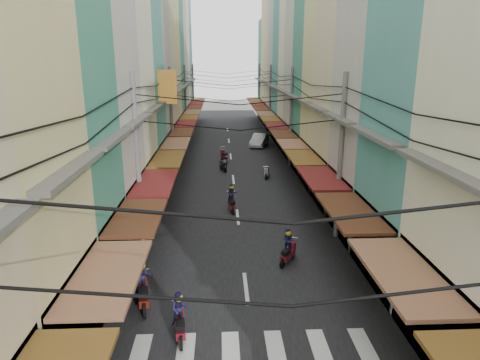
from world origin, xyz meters
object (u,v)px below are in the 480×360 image
object	(u,v)px
market_umbrella	(442,243)
traffic_sign	(359,223)
white_car	(259,146)
bicycle	(370,236)

from	to	relation	value
market_umbrella	traffic_sign	xyz separation A→B (m)	(-1.91, 3.33, -0.51)
white_car	bicycle	world-z (taller)	white_car
white_car	market_umbrella	xyz separation A→B (m)	(3.81, -30.14, 2.39)
white_car	market_umbrella	world-z (taller)	market_umbrella
bicycle	traffic_sign	bearing A→B (deg)	147.52
white_car	bicycle	bearing A→B (deg)	-64.43
bicycle	market_umbrella	distance (m)	6.75
bicycle	white_car	bearing A→B (deg)	5.88
white_car	traffic_sign	size ratio (longest dim) A/B	1.74
traffic_sign	market_umbrella	bearing A→B (deg)	-60.20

